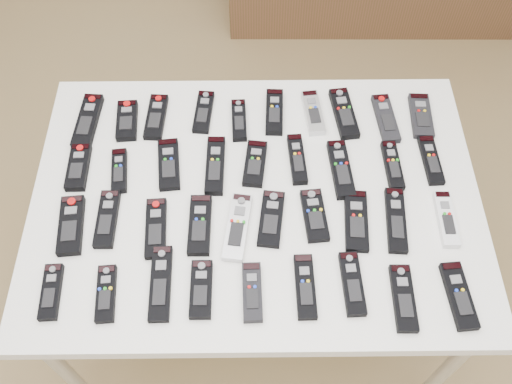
{
  "coord_description": "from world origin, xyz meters",
  "views": [
    {
      "loc": [
        -0.01,
        -0.75,
        2.12
      ],
      "look_at": [
        -0.0,
        0.1,
        0.8
      ],
      "focal_mm": 40.0,
      "sensor_mm": 36.0,
      "label": 1
    }
  ],
  "objects_px": {
    "remote_17": "(392,165)",
    "remote_36": "(403,298)",
    "remote_1": "(127,121)",
    "remote_26": "(356,221)",
    "remote_12": "(169,164)",
    "remote_9": "(421,116)",
    "remote_23": "(237,227)",
    "remote_4": "(239,120)",
    "remote_20": "(107,219)",
    "remote_34": "(305,287)",
    "remote_7": "(344,113)",
    "remote_32": "(201,289)",
    "remote_28": "(446,219)",
    "remote_33": "(252,292)",
    "remote_22": "(200,225)",
    "remote_24": "(271,219)",
    "remote_31": "(161,283)",
    "remote_19": "(71,225)",
    "remote_25": "(315,215)",
    "remote_30": "(106,294)",
    "remote_27": "(396,220)",
    "table": "(256,207)",
    "remote_16": "(341,169)",
    "remote_15": "(297,159)",
    "remote_0": "(88,121)",
    "remote_8": "(386,119)",
    "remote_10": "(78,167)",
    "remote_18": "(431,160)",
    "remote_5": "(274,112)",
    "remote_2": "(156,117)",
    "remote_11": "(119,171)",
    "remote_35": "(352,284)",
    "remote_29": "(51,292)",
    "remote_13": "(215,166)",
    "remote_14": "(255,164)"
  },
  "relations": [
    {
      "from": "remote_18",
      "to": "remote_20",
      "type": "distance_m",
      "value": 0.93
    },
    {
      "from": "remote_36",
      "to": "remote_5",
      "type": "bearing_deg",
      "value": 117.42
    },
    {
      "from": "remote_31",
      "to": "remote_8",
      "type": "bearing_deg",
      "value": 38.46
    },
    {
      "from": "remote_0",
      "to": "remote_28",
      "type": "height_order",
      "value": "remote_0"
    },
    {
      "from": "remote_31",
      "to": "remote_33",
      "type": "bearing_deg",
      "value": -8.05
    },
    {
      "from": "remote_7",
      "to": "remote_15",
      "type": "xyz_separation_m",
      "value": [
        -0.15,
        -0.17,
        0.0
      ]
    },
    {
      "from": "remote_7",
      "to": "remote_16",
      "type": "height_order",
      "value": "same"
    },
    {
      "from": "remote_30",
      "to": "remote_27",
      "type": "bearing_deg",
      "value": 11.09
    },
    {
      "from": "remote_23",
      "to": "remote_28",
      "type": "bearing_deg",
      "value": 9.75
    },
    {
      "from": "table",
      "to": "remote_16",
      "type": "height_order",
      "value": "remote_16"
    },
    {
      "from": "remote_15",
      "to": "remote_31",
      "type": "distance_m",
      "value": 0.53
    },
    {
      "from": "remote_34",
      "to": "remote_32",
      "type": "bearing_deg",
      "value": 179.99
    },
    {
      "from": "remote_29",
      "to": "remote_10",
      "type": "bearing_deg",
      "value": 86.0
    },
    {
      "from": "remote_12",
      "to": "remote_9",
      "type": "bearing_deg",
      "value": 7.17
    },
    {
      "from": "remote_28",
      "to": "remote_33",
      "type": "distance_m",
      "value": 0.56
    },
    {
      "from": "remote_14",
      "to": "remote_31",
      "type": "relative_size",
      "value": 0.75
    },
    {
      "from": "table",
      "to": "remote_18",
      "type": "bearing_deg",
      "value": 12.43
    },
    {
      "from": "remote_0",
      "to": "remote_10",
      "type": "distance_m",
      "value": 0.17
    },
    {
      "from": "remote_15",
      "to": "remote_31",
      "type": "height_order",
      "value": "remote_15"
    },
    {
      "from": "remote_20",
      "to": "remote_31",
      "type": "xyz_separation_m",
      "value": [
        0.16,
        -0.19,
        -0.0
      ]
    },
    {
      "from": "remote_31",
      "to": "remote_4",
      "type": "bearing_deg",
      "value": 68.51
    },
    {
      "from": "remote_15",
      "to": "remote_28",
      "type": "bearing_deg",
      "value": -31.04
    },
    {
      "from": "remote_25",
      "to": "remote_24",
      "type": "bearing_deg",
      "value": 178.93
    },
    {
      "from": "remote_2",
      "to": "remote_35",
      "type": "bearing_deg",
      "value": -42.48
    },
    {
      "from": "remote_10",
      "to": "remote_15",
      "type": "bearing_deg",
      "value": 1.13
    },
    {
      "from": "remote_19",
      "to": "remote_25",
      "type": "relative_size",
      "value": 1.11
    },
    {
      "from": "remote_19",
      "to": "remote_2",
      "type": "bearing_deg",
      "value": 57.83
    },
    {
      "from": "remote_29",
      "to": "remote_1",
      "type": "bearing_deg",
      "value": 74.16
    },
    {
      "from": "table",
      "to": "remote_8",
      "type": "height_order",
      "value": "remote_8"
    },
    {
      "from": "remote_30",
      "to": "remote_5",
      "type": "bearing_deg",
      "value": 49.43
    },
    {
      "from": "remote_17",
      "to": "remote_36",
      "type": "bearing_deg",
      "value": -96.13
    },
    {
      "from": "remote_13",
      "to": "remote_30",
      "type": "relative_size",
      "value": 1.3
    },
    {
      "from": "remote_4",
      "to": "remote_16",
      "type": "bearing_deg",
      "value": -34.73
    },
    {
      "from": "remote_17",
      "to": "remote_28",
      "type": "height_order",
      "value": "same"
    },
    {
      "from": "remote_1",
      "to": "remote_27",
      "type": "distance_m",
      "value": 0.84
    },
    {
      "from": "remote_18",
      "to": "remote_4",
      "type": "bearing_deg",
      "value": 162.13
    },
    {
      "from": "remote_23",
      "to": "remote_4",
      "type": "bearing_deg",
      "value": 97.54
    },
    {
      "from": "remote_17",
      "to": "remote_19",
      "type": "relative_size",
      "value": 0.93
    },
    {
      "from": "remote_22",
      "to": "remote_24",
      "type": "distance_m",
      "value": 0.19
    },
    {
      "from": "remote_13",
      "to": "remote_32",
      "type": "height_order",
      "value": "remote_13"
    },
    {
      "from": "remote_1",
      "to": "remote_26",
      "type": "xyz_separation_m",
      "value": [
        0.66,
        -0.36,
        -0.0
      ]
    },
    {
      "from": "remote_16",
      "to": "remote_31",
      "type": "bearing_deg",
      "value": -148.9
    },
    {
      "from": "remote_8",
      "to": "remote_15",
      "type": "bearing_deg",
      "value": -156.18
    },
    {
      "from": "remote_11",
      "to": "remote_31",
      "type": "bearing_deg",
      "value": -73.34
    },
    {
      "from": "remote_7",
      "to": "remote_32",
      "type": "distance_m",
      "value": 0.7
    },
    {
      "from": "remote_10",
      "to": "remote_24",
      "type": "height_order",
      "value": "remote_10"
    },
    {
      "from": "remote_5",
      "to": "remote_17",
      "type": "height_order",
      "value": "remote_5"
    },
    {
      "from": "remote_20",
      "to": "remote_34",
      "type": "height_order",
      "value": "same"
    },
    {
      "from": "remote_18",
      "to": "remote_25",
      "type": "distance_m",
      "value": 0.39
    },
    {
      "from": "remote_24",
      "to": "remote_23",
      "type": "bearing_deg",
      "value": -157.57
    }
  ]
}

